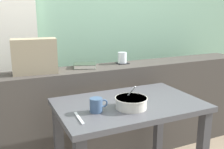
# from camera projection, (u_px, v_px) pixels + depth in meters

# --- Properties ---
(outdoor_backdrop) EXTENTS (4.80, 0.08, 2.80)m
(outdoor_backdrop) POSITION_uv_depth(u_px,v_px,m) (84.00, 1.00, 2.54)
(outdoor_backdrop) COLOR #84B293
(outdoor_backdrop) RESTS_ON ground
(curtain_left_panel) EXTENTS (0.56, 0.06, 2.50)m
(curtain_left_panel) POSITION_uv_depth(u_px,v_px,m) (2.00, 17.00, 2.18)
(curtain_left_panel) COLOR silver
(curtain_left_panel) RESTS_ON ground
(dark_console_ledge) EXTENTS (2.80, 0.29, 0.85)m
(dark_console_ledge) POSITION_uv_depth(u_px,v_px,m) (107.00, 113.00, 2.28)
(dark_console_ledge) COLOR #423D38
(dark_console_ledge) RESTS_ON ground
(breakfast_table) EXTENTS (0.94, 0.60, 0.72)m
(breakfast_table) POSITION_uv_depth(u_px,v_px,m) (129.00, 122.00, 1.72)
(breakfast_table) COLOR #414145
(breakfast_table) RESTS_ON ground
(coaster_square) EXTENTS (0.10, 0.10, 0.00)m
(coaster_square) POSITION_uv_depth(u_px,v_px,m) (122.00, 63.00, 2.30)
(coaster_square) COLOR black
(coaster_square) RESTS_ON dark_console_ledge
(juice_glass) EXTENTS (0.08, 0.08, 0.10)m
(juice_glass) POSITION_uv_depth(u_px,v_px,m) (122.00, 58.00, 2.29)
(juice_glass) COLOR white
(juice_glass) RESTS_ON coaster_square
(closed_book) EXTENTS (0.22, 0.20, 0.03)m
(closed_book) POSITION_uv_depth(u_px,v_px,m) (85.00, 66.00, 2.13)
(closed_book) COLOR #334233
(closed_book) RESTS_ON dark_console_ledge
(throw_pillow) EXTENTS (0.33, 0.17, 0.26)m
(throw_pillow) POSITION_uv_depth(u_px,v_px,m) (35.00, 56.00, 1.91)
(throw_pillow) COLOR tan
(throw_pillow) RESTS_ON dark_console_ledge
(soup_bowl) EXTENTS (0.20, 0.20, 0.15)m
(soup_bowl) POSITION_uv_depth(u_px,v_px,m) (131.00, 103.00, 1.58)
(soup_bowl) COLOR beige
(soup_bowl) RESTS_ON breakfast_table
(fork_utensil) EXTENTS (0.02, 0.17, 0.01)m
(fork_utensil) POSITION_uv_depth(u_px,v_px,m) (79.00, 118.00, 1.44)
(fork_utensil) COLOR silver
(fork_utensil) RESTS_ON breakfast_table
(ceramic_mug) EXTENTS (0.11, 0.08, 0.08)m
(ceramic_mug) POSITION_uv_depth(u_px,v_px,m) (96.00, 105.00, 1.52)
(ceramic_mug) COLOR #3D567A
(ceramic_mug) RESTS_ON breakfast_table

